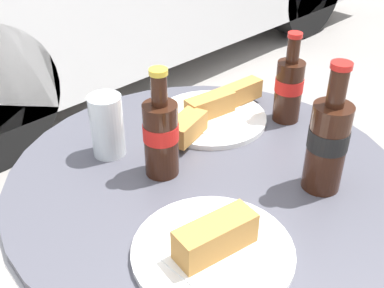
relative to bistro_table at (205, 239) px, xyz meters
The scene contains 7 objects.
bistro_table is the anchor object (origin of this frame).
cola_bottle_left 0.35m from the bistro_table, 54.86° to the right, with size 0.07×0.07×0.25m.
cola_bottle_right 0.27m from the bistro_table, 132.06° to the left, with size 0.07×0.07×0.22m.
cola_bottle_center 0.38m from the bistro_table, ahead, with size 0.06×0.06×0.21m.
drinking_glass 0.31m from the bistro_table, 115.67° to the left, with size 0.07×0.07×0.13m.
lunch_plate_near 0.28m from the bistro_table, 40.85° to the left, with size 0.32×0.26×0.06m.
lunch_plate_far 0.29m from the bistro_table, 132.61° to the right, with size 0.26×0.26×0.07m.
Camera 1 is at (-0.54, -0.52, 1.33)m, focal length 45.00 mm.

